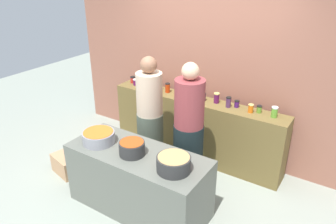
{
  "coord_description": "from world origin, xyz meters",
  "views": [
    {
      "loc": [
        2.03,
        -2.78,
        2.79
      ],
      "look_at": [
        0.0,
        0.35,
        1.05
      ],
      "focal_mm": 34.8,
      "sensor_mm": 36.0,
      "label": 1
    }
  ],
  "objects": [
    {
      "name": "preserve_jar_0",
      "position": [
        -1.21,
        1.17,
        1.01
      ],
      "size": [
        0.09,
        0.09,
        0.11
      ],
      "color": "#B0241E",
      "rests_on": "display_shelf"
    },
    {
      "name": "preserve_jar_2",
      "position": [
        -1.01,
        1.12,
        1.02
      ],
      "size": [
        0.09,
        0.09,
        0.12
      ],
      "color": "olive",
      "rests_on": "display_shelf"
    },
    {
      "name": "cooking_pot_right",
      "position": [
        0.53,
        -0.36,
        0.87
      ],
      "size": [
        0.36,
        0.36,
        0.17
      ],
      "color": "#2D2D2D",
      "rests_on": "prep_table"
    },
    {
      "name": "preserve_jar_11",
      "position": [
        0.6,
        1.16,
        1.01
      ],
      "size": [
        0.07,
        0.07,
        0.1
      ],
      "color": "#3F175C",
      "rests_on": "display_shelf"
    },
    {
      "name": "bread_crate",
      "position": [
        -1.31,
        -0.27,
        0.14
      ],
      "size": [
        0.49,
        0.41,
        0.27
      ],
      "primitive_type": "cube",
      "rotation": [
        0.0,
        0.0,
        -0.22
      ],
      "color": "tan",
      "rests_on": "ground"
    },
    {
      "name": "preserve_jar_5",
      "position": [
        -0.5,
        1.11,
        1.03
      ],
      "size": [
        0.07,
        0.07,
        0.15
      ],
      "color": "#B12E0D",
      "rests_on": "display_shelf"
    },
    {
      "name": "ground",
      "position": [
        0.0,
        0.0,
        0.0
      ],
      "size": [
        12.0,
        12.0,
        0.0
      ],
      "primitive_type": "plane",
      "color": "gray"
    },
    {
      "name": "preserve_jar_6",
      "position": [
        -0.3,
        1.12,
        1.02
      ],
      "size": [
        0.07,
        0.07,
        0.12
      ],
      "color": "yellow",
      "rests_on": "display_shelf"
    },
    {
      "name": "cook_in_cap",
      "position": [
        0.32,
        0.32,
        0.8
      ],
      "size": [
        0.38,
        0.38,
        1.76
      ],
      "color": "black",
      "rests_on": "ground"
    },
    {
      "name": "preserve_jar_8",
      "position": [
        0.1,
        1.11,
        1.02
      ],
      "size": [
        0.08,
        0.08,
        0.12
      ],
      "color": "#502749",
      "rests_on": "display_shelf"
    },
    {
      "name": "preserve_jar_14",
      "position": [
        1.12,
        1.13,
        1.03
      ],
      "size": [
        0.08,
        0.08,
        0.14
      ],
      "color": "#5D9A2F",
      "rests_on": "display_shelf"
    },
    {
      "name": "display_shelf",
      "position": [
        0.0,
        1.1,
        0.48
      ],
      "size": [
        2.7,
        0.36,
        0.96
      ],
      "primitive_type": "cube",
      "color": "brown",
      "rests_on": "ground"
    },
    {
      "name": "preserve_jar_12",
      "position": [
        0.82,
        1.1,
        1.02
      ],
      "size": [
        0.07,
        0.07,
        0.11
      ],
      "color": "orange",
      "rests_on": "display_shelf"
    },
    {
      "name": "prep_table",
      "position": [
        0.0,
        -0.3,
        0.39
      ],
      "size": [
        1.7,
        0.7,
        0.79
      ],
      "primitive_type": "cube",
      "color": "#5D6057",
      "rests_on": "ground"
    },
    {
      "name": "preserve_jar_3",
      "position": [
        -0.84,
        1.05,
        1.01
      ],
      "size": [
        0.07,
        0.07,
        0.11
      ],
      "color": "olive",
      "rests_on": "display_shelf"
    },
    {
      "name": "cooking_pot_center",
      "position": [
        -0.03,
        -0.35,
        0.87
      ],
      "size": [
        0.29,
        0.29,
        0.16
      ],
      "color": "#2D2D2D",
      "rests_on": "prep_table"
    },
    {
      "name": "cooking_pot_left",
      "position": [
        -0.53,
        -0.36,
        0.86
      ],
      "size": [
        0.39,
        0.39,
        0.15
      ],
      "color": "gray",
      "rests_on": "prep_table"
    },
    {
      "name": "cook_with_tongs",
      "position": [
        -0.32,
        0.4,
        0.78
      ],
      "size": [
        0.36,
        0.36,
        1.71
      ],
      "color": "#4A5446",
      "rests_on": "ground"
    },
    {
      "name": "preserve_jar_7",
      "position": [
        -0.14,
        1.11,
        1.02
      ],
      "size": [
        0.07,
        0.07,
        0.13
      ],
      "color": "#52215D",
      "rests_on": "display_shelf"
    },
    {
      "name": "preserve_jar_9",
      "position": [
        0.3,
        1.15,
        1.03
      ],
      "size": [
        0.08,
        0.08,
        0.15
      ],
      "color": "#531647",
      "rests_on": "display_shelf"
    },
    {
      "name": "preserve_jar_1",
      "position": [
        -1.11,
        1.1,
        1.01
      ],
      "size": [
        0.09,
        0.09,
        0.1
      ],
      "color": "#521348",
      "rests_on": "display_shelf"
    },
    {
      "name": "preserve_jar_13",
      "position": [
        0.91,
        1.16,
        1.01
      ],
      "size": [
        0.07,
        0.07,
        0.1
      ],
      "color": "#5D8D2B",
      "rests_on": "display_shelf"
    },
    {
      "name": "preserve_jar_10",
      "position": [
        0.5,
        1.1,
        1.03
      ],
      "size": [
        0.07,
        0.07,
        0.15
      ],
      "color": "#4B2A50",
      "rests_on": "display_shelf"
    },
    {
      "name": "storefront_wall",
      "position": [
        0.0,
        1.45,
        1.5
      ],
      "size": [
        4.8,
        0.12,
        3.0
      ],
      "primitive_type": "cube",
      "color": "#945C49",
      "rests_on": "ground"
    },
    {
      "name": "preserve_jar_4",
      "position": [
        -0.67,
        1.13,
        1.03
      ],
      "size": [
        0.08,
        0.08,
        0.15
      ],
      "color": "#4A2450",
      "rests_on": "display_shelf"
    }
  ]
}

